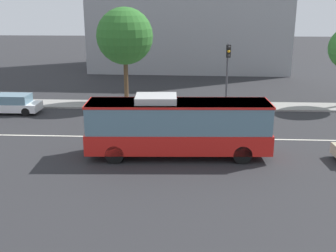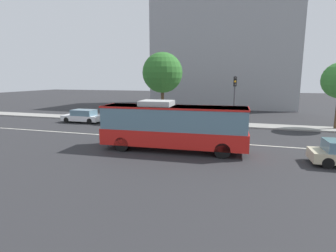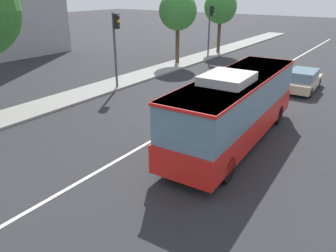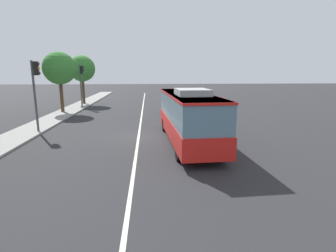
{
  "view_description": "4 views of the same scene",
  "coord_description": "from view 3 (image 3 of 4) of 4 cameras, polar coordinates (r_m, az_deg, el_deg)",
  "views": [
    {
      "loc": [
        -1.33,
        -24.84,
        8.3
      ],
      "look_at": [
        -2.55,
        -1.36,
        1.19
      ],
      "focal_mm": 44.24,
      "sensor_mm": 36.0,
      "label": 1
    },
    {
      "loc": [
        2.89,
        -20.59,
        4.99
      ],
      "look_at": [
        -2.93,
        -1.03,
        1.31
      ],
      "focal_mm": 28.51,
      "sensor_mm": 36.0,
      "label": 2
    },
    {
      "loc": [
        -15.14,
        -8.7,
        6.6
      ],
      "look_at": [
        -4.04,
        -0.96,
        1.0
      ],
      "focal_mm": 35.38,
      "sensor_mm": 36.0,
      "label": 3
    },
    {
      "loc": [
        -17.83,
        -0.71,
        4.41
      ],
      "look_at": [
        -2.63,
        -1.86,
        1.24
      ],
      "focal_mm": 27.9,
      "sensor_mm": 36.0,
      "label": 4
    }
  ],
  "objects": [
    {
      "name": "sidewalk_kerb",
      "position": [
        23.67,
        -12.94,
        5.9
      ],
      "size": [
        80.0,
        2.57,
        0.14
      ],
      "primitive_type": "cube",
      "color": "gray",
      "rests_on": "ground_plane"
    },
    {
      "name": "ground_plane",
      "position": [
        18.67,
        4.68,
        1.71
      ],
      "size": [
        160.0,
        160.0,
        0.0
      ],
      "primitive_type": "plane",
      "color": "#28282B"
    },
    {
      "name": "transit_bus",
      "position": [
        15.11,
        11.54,
        3.54
      ],
      "size": [
        10.1,
        2.96,
        3.46
      ],
      "rotation": [
        0.0,
        0.0,
        0.05
      ],
      "color": "red",
      "rests_on": "ground_plane"
    },
    {
      "name": "lane_centre_line",
      "position": [
        18.67,
        4.68,
        1.72
      ],
      "size": [
        76.0,
        0.16,
        0.01
      ],
      "primitive_type": "cube",
      "color": "silver",
      "rests_on": "ground_plane"
    },
    {
      "name": "sedan_beige",
      "position": [
        25.15,
        22.23,
        7.31
      ],
      "size": [
        4.56,
        1.96,
        1.46
      ],
      "rotation": [
        0.0,
        0.0,
        0.03
      ],
      "color": "#C6B793",
      "rests_on": "ground_plane"
    },
    {
      "name": "traffic_light_mid_block",
      "position": [
        34.71,
        7.37,
        17.29
      ],
      "size": [
        0.34,
        0.62,
        5.2
      ],
      "rotation": [
        0.0,
        0.0,
        -1.66
      ],
      "color": "#47474C",
      "rests_on": "ground_plane"
    },
    {
      "name": "traffic_light_near_corner",
      "position": [
        23.35,
        -8.95,
        14.75
      ],
      "size": [
        0.34,
        0.62,
        5.2
      ],
      "rotation": [
        0.0,
        0.0,
        -1.5
      ],
      "color": "#47474C",
      "rests_on": "ground_plane"
    },
    {
      "name": "street_tree_kerbside_left",
      "position": [
        37.91,
        9.03,
        19.54
      ],
      "size": [
        3.47,
        3.47,
        6.59
      ],
      "color": "#4C3823",
      "rests_on": "ground_plane"
    },
    {
      "name": "street_tree_kerbside_centre",
      "position": [
        31.7,
        1.69,
        19.15
      ],
      "size": [
        3.45,
        3.45,
        6.52
      ],
      "color": "#4C3823",
      "rests_on": "ground_plane"
    }
  ]
}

